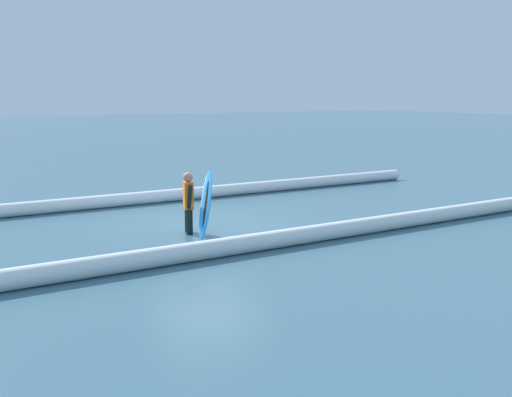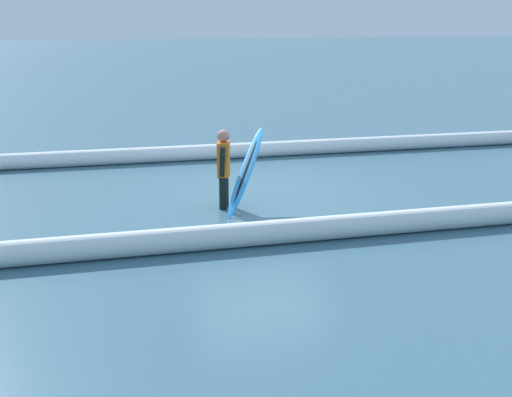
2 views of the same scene
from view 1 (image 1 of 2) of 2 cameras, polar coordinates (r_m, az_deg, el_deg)
The scene contains 5 objects.
ground_plane at distance 15.38m, azimuth -4.41°, elevation -2.21°, with size 169.92×169.92×0.00m, color #3C6577.
surfer at distance 14.11m, azimuth -6.16°, elevation -0.12°, with size 0.30×0.58×1.39m.
surfboard at distance 14.19m, azimuth -4.59°, elevation -0.49°, with size 1.12×1.42×1.35m.
wave_crest_foreground at distance 19.26m, azimuth -3.50°, elevation 0.69°, with size 0.36×0.36×15.02m, color white.
wave_crest_midground at distance 11.76m, azimuth -6.59°, elevation -4.95°, with size 0.37×0.37×22.24m, color white.
Camera 1 is at (7.19, 13.24, 3.08)m, focal length 44.03 mm.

